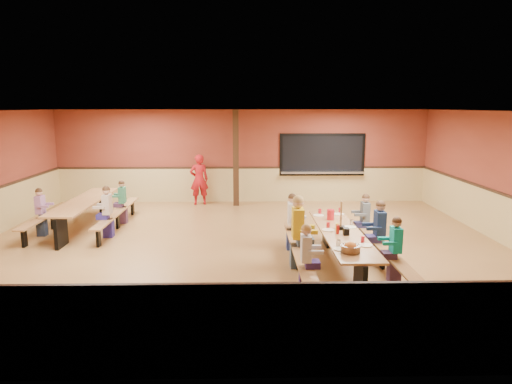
{
  "coord_description": "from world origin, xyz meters",
  "views": [
    {
      "loc": [
        0.14,
        -9.79,
        3.1
      ],
      "look_at": [
        0.35,
        0.56,
        1.15
      ],
      "focal_mm": 32.0,
      "sensor_mm": 36.0,
      "label": 1
    }
  ],
  "objects": [
    {
      "name": "seated_child_tan_sec",
      "position": [
        -3.19,
        0.89,
        0.61
      ],
      "size": [
        0.38,
        0.31,
        1.22
      ],
      "primitive_type": null,
      "color": "#AC998B",
      "rests_on": "ground"
    },
    {
      "name": "kitchen_pass_through",
      "position": [
        2.6,
        4.96,
        1.49
      ],
      "size": [
        2.78,
        0.28,
        1.38
      ],
      "color": "black",
      "rests_on": "ground"
    },
    {
      "name": "seated_child_navy_right",
      "position": [
        2.77,
        -1.1,
        0.63
      ],
      "size": [
        0.39,
        0.32,
        1.26
      ],
      "primitive_type": null,
      "color": "navy",
      "rests_on": "ground"
    },
    {
      "name": "table_paddle",
      "position": [
        1.97,
        -1.22,
        0.88
      ],
      "size": [
        0.16,
        0.16,
        0.56
      ],
      "color": "black",
      "rests_on": "cafeteria_table_main"
    },
    {
      "name": "cafeteria_table_main",
      "position": [
        1.95,
        -1.39,
        0.53
      ],
      "size": [
        1.91,
        3.7,
        0.74
      ],
      "color": "#98693C",
      "rests_on": "ground"
    },
    {
      "name": "seated_child_grey_left",
      "position": [
        1.12,
        -0.16,
        0.61
      ],
      "size": [
        0.38,
        0.31,
        1.23
      ],
      "primitive_type": null,
      "color": "silver",
      "rests_on": "ground"
    },
    {
      "name": "chip_bowl",
      "position": [
        1.84,
        -2.65,
        0.81
      ],
      "size": [
        0.32,
        0.32,
        0.15
      ],
      "primitive_type": null,
      "color": "orange",
      "rests_on": "cafeteria_table_main"
    },
    {
      "name": "ground",
      "position": [
        0.0,
        0.0,
        0.0
      ],
      "size": [
        12.0,
        12.0,
        0.0
      ],
      "primitive_type": "plane",
      "color": "brown",
      "rests_on": "ground"
    },
    {
      "name": "room_envelope",
      "position": [
        0.0,
        0.0,
        0.69
      ],
      "size": [
        12.04,
        10.04,
        3.02
      ],
      "color": "brown",
      "rests_on": "ground"
    },
    {
      "name": "seated_adult_yellow",
      "position": [
        1.12,
        -1.3,
        0.7
      ],
      "size": [
        0.46,
        0.38,
        1.4
      ],
      "primitive_type": null,
      "color": "gold",
      "rests_on": "ground"
    },
    {
      "name": "condiment_mustard",
      "position": [
        1.86,
        -1.41,
        0.82
      ],
      "size": [
        0.06,
        0.06,
        0.17
      ],
      "primitive_type": "cylinder",
      "color": "yellow",
      "rests_on": "cafeteria_table_main"
    },
    {
      "name": "seated_child_teal_right",
      "position": [
        2.77,
        -2.09,
        0.59
      ],
      "size": [
        0.35,
        0.29,
        1.18
      ],
      "primitive_type": null,
      "color": "#0E9F9D",
      "rests_on": "ground"
    },
    {
      "name": "standing_woman",
      "position": [
        -1.38,
        4.55,
        0.81
      ],
      "size": [
        0.66,
        0.51,
        1.61
      ],
      "primitive_type": "imported",
      "rotation": [
        0.0,
        0.0,
        3.38
      ],
      "color": "#A41218",
      "rests_on": "ground"
    },
    {
      "name": "seated_child_green_sec",
      "position": [
        -3.19,
        2.22,
        0.57
      ],
      "size": [
        0.34,
        0.28,
        1.14
      ],
      "primitive_type": null,
      "color": "#338060",
      "rests_on": "ground"
    },
    {
      "name": "seated_child_purple_sec",
      "position": [
        -4.84,
        1.03,
        0.58
      ],
      "size": [
        0.34,
        0.28,
        1.16
      ],
      "primitive_type": null,
      "color": "#966392",
      "rests_on": "ground"
    },
    {
      "name": "seated_child_white_left",
      "position": [
        1.12,
        -2.55,
        0.59
      ],
      "size": [
        0.35,
        0.29,
        1.18
      ],
      "primitive_type": null,
      "color": "silver",
      "rests_on": "ground"
    },
    {
      "name": "structural_post",
      "position": [
        -0.2,
        4.4,
        1.5
      ],
      "size": [
        0.18,
        0.18,
        3.0
      ],
      "primitive_type": "cube",
      "color": "black",
      "rests_on": "ground"
    },
    {
      "name": "napkin_dispenser",
      "position": [
        1.99,
        -1.61,
        0.8
      ],
      "size": [
        0.1,
        0.14,
        0.13
      ],
      "primitive_type": "cube",
      "color": "black",
      "rests_on": "cafeteria_table_main"
    },
    {
      "name": "seated_child_char_right",
      "position": [
        2.77,
        0.02,
        0.59
      ],
      "size": [
        0.35,
        0.29,
        1.18
      ],
      "primitive_type": null,
      "color": "#4F565A",
      "rests_on": "ground"
    },
    {
      "name": "place_settings",
      "position": [
        1.95,
        -1.39,
        0.8
      ],
      "size": [
        0.65,
        3.3,
        0.11
      ],
      "primitive_type": null,
      "color": "beige",
      "rests_on": "cafeteria_table_main"
    },
    {
      "name": "cafeteria_table_second",
      "position": [
        -4.02,
        1.67,
        0.53
      ],
      "size": [
        1.91,
        3.7,
        0.74
      ],
      "color": "#98693C",
      "rests_on": "ground"
    },
    {
      "name": "punch_pitcher",
      "position": [
        1.91,
        -0.46,
        0.85
      ],
      "size": [
        0.16,
        0.16,
        0.22
      ],
      "primitive_type": "cylinder",
      "color": "red",
      "rests_on": "cafeteria_table_main"
    },
    {
      "name": "condiment_ketchup",
      "position": [
        1.85,
        -1.55,
        0.82
      ],
      "size": [
        0.06,
        0.06,
        0.17
      ],
      "primitive_type": "cylinder",
      "color": "#B2140F",
      "rests_on": "cafeteria_table_main"
    }
  ]
}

